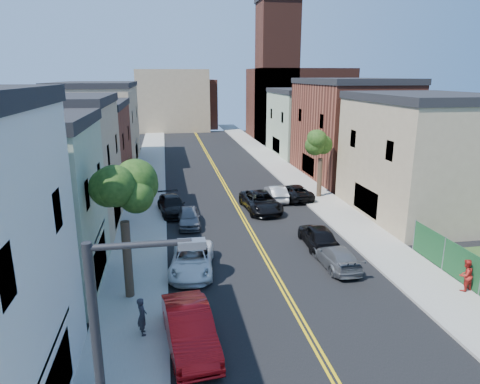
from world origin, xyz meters
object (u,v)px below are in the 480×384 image
white_pickup (192,260)px  grey_car_left (189,217)px  black_car_left (172,205)px  grey_car_right (336,257)px  silver_car_right (276,193)px  pedestrian_left (142,316)px  red_sedan (190,329)px  black_suv_lane (261,202)px  dark_car_right_far (294,192)px  black_car_right (318,235)px  pedestrian_right (466,275)px

white_pickup → grey_car_left: size_ratio=1.28×
black_car_left → grey_car_right: 15.06m
white_pickup → grey_car_right: 8.44m
white_pickup → silver_car_right: (8.40, 13.25, -0.02)m
black_car_left → pedestrian_left: (-1.61, -17.08, 0.29)m
silver_car_right → pedestrian_left: 22.19m
red_sedan → black_suv_lane: (6.92, 17.63, -0.07)m
grey_car_left → black_suv_lane: size_ratio=0.71×
pedestrian_left → silver_car_right: bearing=-40.9°
grey_car_right → black_suv_lane: (-2.03, 11.35, 0.14)m
black_car_left → dark_car_right_far: (11.00, 2.43, -0.03)m
black_car_left → silver_car_right: 9.57m
grey_car_left → silver_car_right: size_ratio=0.96×
pedestrian_left → grey_car_right: bearing=-75.8°
silver_car_right → white_pickup: bearing=60.2°
black_car_right → dark_car_right_far: size_ratio=0.91×
red_sedan → dark_car_right_far: bearing=56.4°
black_car_right → pedestrian_right: 9.03m
white_pickup → pedestrian_right: pedestrian_right is taller
grey_car_right → grey_car_left: bearing=-47.8°
grey_car_right → black_car_right: 3.18m
black_suv_lane → pedestrian_right: bearing=-68.6°
black_car_left → grey_car_left: bearing=-77.4°
black_car_left → pedestrian_left: bearing=-103.2°
dark_car_right_far → black_car_left: bearing=5.9°
silver_car_right → black_suv_lane: 3.41m
silver_car_right → dark_car_right_far: (1.70, 0.19, -0.01)m
black_car_left → grey_car_right: (9.30, -11.85, -0.07)m
silver_car_right → dark_car_right_far: size_ratio=0.86×
black_car_left → dark_car_right_far: black_car_left is taller
black_car_right → pedestrian_left: 13.78m
pedestrian_left → dark_car_right_far: bearing=-44.3°
grey_car_right → pedestrian_left: (-10.91, -5.23, 0.36)m
grey_car_left → red_sedan: bearing=-91.4°
pedestrian_left → black_suv_lane: bearing=-39.6°
grey_car_right → silver_car_right: silver_car_right is taller
red_sedan → black_car_left: bearing=84.9°
pedestrian_right → red_sedan: bearing=-5.7°
white_pickup → grey_car_right: (8.40, -0.83, -0.08)m
black_car_left → pedestrian_right: pedestrian_right is taller
black_car_left → black_suv_lane: bearing=-11.7°
grey_car_left → black_car_left: bearing=112.2°
black_suv_lane → white_pickup: bearing=-125.2°
pedestrian_left → black_car_right: bearing=-63.8°
white_pickup → grey_car_left: white_pickup is taller
white_pickup → black_car_right: bearing=22.9°
black_suv_lane → dark_car_right_far: bearing=34.2°
pedestrian_left → black_car_left: bearing=-16.8°
black_suv_lane → pedestrian_right: 17.12m
white_pickup → black_car_left: white_pickup is taller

